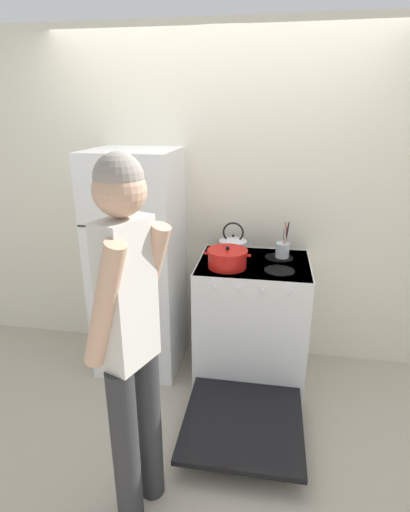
{
  "coord_description": "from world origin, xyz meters",
  "views": [
    {
      "loc": [
        0.4,
        -3.02,
        1.95
      ],
      "look_at": [
        -0.03,
        -0.47,
        1.01
      ],
      "focal_mm": 28.0,
      "sensor_mm": 36.0,
      "label": 1
    }
  ],
  "objects_px": {
    "refrigerator": "(139,264)",
    "tea_kettle": "(233,245)",
    "dutch_oven_pot": "(227,258)",
    "stove_range": "(251,322)",
    "utensil_jar": "(283,249)",
    "person": "(130,333)"
  },
  "relations": [
    {
      "from": "stove_range",
      "to": "dutch_oven_pot",
      "type": "xyz_separation_m",
      "value": [
        -0.18,
        -0.09,
        0.53
      ]
    },
    {
      "from": "refrigerator",
      "to": "stove_range",
      "type": "distance_m",
      "value": 0.96
    },
    {
      "from": "refrigerator",
      "to": "utensil_jar",
      "type": "distance_m",
      "value": 1.09
    },
    {
      "from": "dutch_oven_pot",
      "to": "tea_kettle",
      "type": "height_order",
      "value": "tea_kettle"
    },
    {
      "from": "refrigerator",
      "to": "stove_range",
      "type": "relative_size",
      "value": 1.22
    },
    {
      "from": "tea_kettle",
      "to": "stove_range",
      "type": "bearing_deg",
      "value": -45.6
    },
    {
      "from": "refrigerator",
      "to": "tea_kettle",
      "type": "xyz_separation_m",
      "value": [
        0.71,
        0.11,
        0.15
      ]
    },
    {
      "from": "refrigerator",
      "to": "tea_kettle",
      "type": "relative_size",
      "value": 6.64
    },
    {
      "from": "stove_range",
      "to": "tea_kettle",
      "type": "relative_size",
      "value": 5.47
    },
    {
      "from": "stove_range",
      "to": "dutch_oven_pot",
      "type": "distance_m",
      "value": 0.57
    },
    {
      "from": "tea_kettle",
      "to": "person",
      "type": "bearing_deg",
      "value": -103.15
    },
    {
      "from": "dutch_oven_pot",
      "to": "person",
      "type": "bearing_deg",
      "value": -105.43
    },
    {
      "from": "stove_range",
      "to": "utensil_jar",
      "type": "bearing_deg",
      "value": 41.01
    },
    {
      "from": "tea_kettle",
      "to": "utensil_jar",
      "type": "xyz_separation_m",
      "value": [
        0.37,
        0.01,
        -0.01
      ]
    },
    {
      "from": "refrigerator",
      "to": "dutch_oven_pot",
      "type": "xyz_separation_m",
      "value": [
        0.69,
        -0.15,
        0.14
      ]
    },
    {
      "from": "stove_range",
      "to": "refrigerator",
      "type": "bearing_deg",
      "value": 176.24
    },
    {
      "from": "refrigerator",
      "to": "dutch_oven_pot",
      "type": "bearing_deg",
      "value": -12.06
    },
    {
      "from": "dutch_oven_pot",
      "to": "utensil_jar",
      "type": "distance_m",
      "value": 0.46
    },
    {
      "from": "refrigerator",
      "to": "stove_range",
      "type": "bearing_deg",
      "value": -3.76
    },
    {
      "from": "stove_range",
      "to": "tea_kettle",
      "type": "xyz_separation_m",
      "value": [
        -0.17,
        0.17,
        0.54
      ]
    },
    {
      "from": "refrigerator",
      "to": "tea_kettle",
      "type": "distance_m",
      "value": 0.73
    },
    {
      "from": "utensil_jar",
      "to": "refrigerator",
      "type": "bearing_deg",
      "value": -173.76
    }
  ]
}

